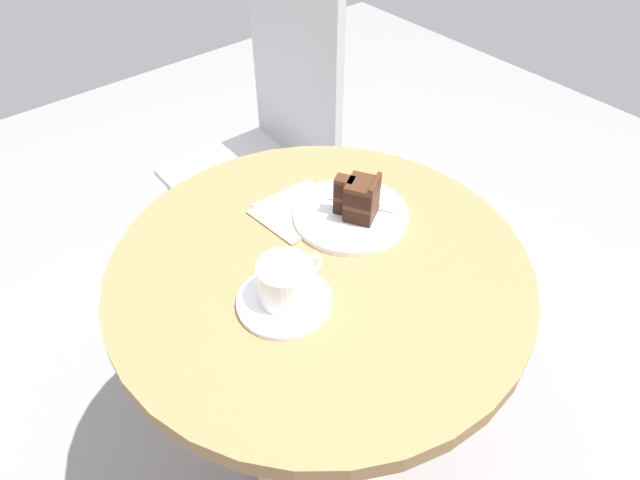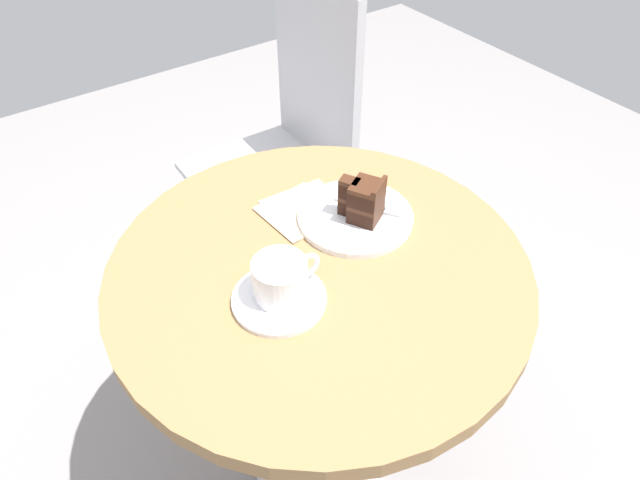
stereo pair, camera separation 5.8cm
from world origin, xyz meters
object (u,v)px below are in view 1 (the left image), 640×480
at_px(saucer, 284,301).
at_px(fork, 370,205).
at_px(coffee_cup, 286,280).
at_px(cake_plate, 350,215).
at_px(cake_slice, 359,199).
at_px(cafe_chair, 273,134).
at_px(napkin, 298,211).
at_px(teaspoon, 304,281).

bearing_deg(saucer, fork, 16.76).
bearing_deg(coffee_cup, cake_plate, 21.51).
distance_m(saucer, cake_slice, 0.25).
distance_m(coffee_cup, cafe_chair, 0.76).
height_order(coffee_cup, cafe_chair, cafe_chair).
xyz_separation_m(coffee_cup, cake_slice, (0.22, 0.07, 0.01)).
relative_size(napkin, cafe_chair, 0.17).
distance_m(cake_plate, fork, 0.04).
relative_size(coffee_cup, cafe_chair, 0.13).
bearing_deg(cafe_chair, cake_plate, -19.07).
height_order(teaspoon, napkin, teaspoon).
height_order(teaspoon, cake_plate, teaspoon).
distance_m(napkin, cafe_chair, 0.54).
bearing_deg(coffee_cup, cafe_chair, 56.07).
xyz_separation_m(teaspoon, cake_plate, (0.18, 0.08, -0.01)).
bearing_deg(cake_slice, cake_plate, 111.97).
bearing_deg(napkin, cafe_chair, 59.89).
relative_size(cake_plate, napkin, 1.36).
relative_size(cake_slice, napkin, 0.55).
xyz_separation_m(cake_slice, fork, (0.03, 0.00, -0.04)).
distance_m(saucer, napkin, 0.23).
xyz_separation_m(coffee_cup, napkin, (0.15, 0.16, -0.04)).
distance_m(saucer, cafe_chair, 0.76).
relative_size(teaspoon, cake_plate, 0.38).
bearing_deg(cake_slice, napkin, 128.28).
height_order(saucer, teaspoon, teaspoon).
relative_size(saucer, cake_plate, 0.71).
relative_size(coffee_cup, teaspoon, 1.45).
relative_size(saucer, cake_slice, 1.75).
distance_m(teaspoon, fork, 0.23).
xyz_separation_m(saucer, fork, (0.26, 0.08, 0.01)).
distance_m(cake_slice, cafe_chair, 0.60).
bearing_deg(napkin, cake_plate, -49.17).
xyz_separation_m(cake_slice, cafe_chair, (0.19, 0.54, -0.20)).
xyz_separation_m(teaspoon, cake_slice, (0.18, 0.07, 0.04)).
distance_m(cake_slice, fork, 0.05).
bearing_deg(fork, cake_plate, -138.71).
height_order(coffee_cup, teaspoon, coffee_cup).
bearing_deg(fork, saucer, -108.35).
height_order(teaspoon, cake_slice, cake_slice).
bearing_deg(teaspoon, fork, 70.52).
relative_size(cake_plate, cafe_chair, 0.23).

